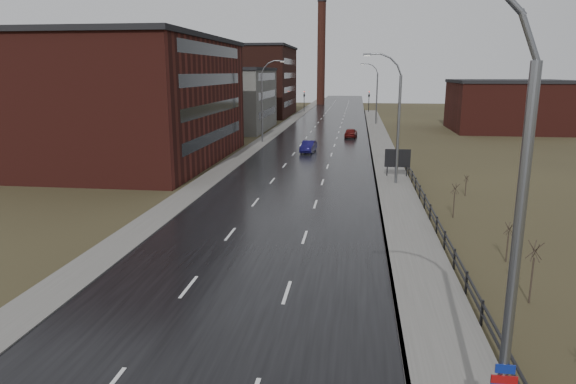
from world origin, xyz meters
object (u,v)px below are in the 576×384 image
(streetlight_main, at_px, (502,244))
(car_far, at_px, (351,133))
(billboard, at_px, (398,159))
(car_near, at_px, (308,147))

(streetlight_main, height_order, car_far, streetlight_main)
(streetlight_main, xyz_separation_m, car_far, (-4.10, 66.96, -5.33))
(billboard, bearing_deg, car_near, 123.81)
(streetlight_main, bearing_deg, car_near, 100.02)
(car_near, bearing_deg, billboard, -50.88)
(car_near, distance_m, car_far, 16.14)
(streetlight_main, relative_size, billboard, 4.39)
(streetlight_main, height_order, billboard, streetlight_main)
(billboard, bearing_deg, car_far, 98.98)
(streetlight_main, xyz_separation_m, car_near, (-9.12, 51.62, -5.36))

